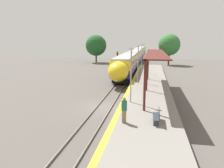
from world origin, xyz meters
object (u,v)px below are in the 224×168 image
object	(u,v)px
train	(137,55)
lamppost_mid	(138,61)
lamppost_near	(131,71)
lamppost_farthest	(144,53)
platform_bench	(157,116)
railway_signal	(117,60)
lamppost_far	(141,56)
person_waiting	(124,109)

from	to	relation	value
train	lamppost_mid	size ratio (longest dim) A/B	15.84
lamppost_near	lamppost_farthest	xyz separation A→B (m)	(0.00, 29.48, 0.00)
platform_bench	lamppost_mid	size ratio (longest dim) A/B	0.35
railway_signal	lamppost_near	xyz separation A→B (m)	(4.84, -23.06, 1.11)
lamppost_far	lamppost_farthest	size ratio (longest dim) A/B	1.00
lamppost_mid	lamppost_far	distance (m)	9.83
train	lamppost_near	size ratio (longest dim) A/B	15.84
train	lamppost_mid	world-z (taller)	lamppost_mid
lamppost_near	lamppost_mid	xyz separation A→B (m)	(0.00, 9.83, 0.00)
railway_signal	lamppost_far	world-z (taller)	lamppost_far
lamppost_farthest	railway_signal	bearing A→B (deg)	-127.00
lamppost_near	lamppost_far	bearing A→B (deg)	90.00
lamppost_farthest	platform_bench	bearing A→B (deg)	-86.14
train	lamppost_near	bearing A→B (deg)	-86.82
train	lamppost_near	world-z (taller)	lamppost_near
platform_bench	lamppost_mid	distance (m)	14.94
lamppost_mid	lamppost_farthest	distance (m)	19.65
person_waiting	lamppost_near	xyz separation A→B (m)	(-0.05, 5.19, 1.92)
platform_bench	lamppost_near	bearing A→B (deg)	115.99
platform_bench	railway_signal	world-z (taller)	railway_signal
train	lamppost_farthest	world-z (taller)	lamppost_farthest
train	lamppost_far	xyz separation A→B (m)	(2.63, -27.62, 1.52)
railway_signal	lamppost_far	bearing A→B (deg)	-35.14
person_waiting	lamppost_farthest	distance (m)	34.72
train	lamppost_farthest	distance (m)	18.05
lamppost_near	railway_signal	bearing A→B (deg)	101.85
person_waiting	railway_signal	xyz separation A→B (m)	(-4.89, 28.25, 0.81)
lamppost_near	lamppost_far	world-z (taller)	same
lamppost_farthest	person_waiting	bearing A→B (deg)	-89.91
person_waiting	lamppost_far	xyz separation A→B (m)	(-0.05, 24.84, 1.92)
train	railway_signal	size ratio (longest dim) A/B	18.34
platform_bench	railway_signal	xyz separation A→B (m)	(-7.15, 27.79, 1.29)
railway_signal	lamppost_farthest	xyz separation A→B (m)	(4.84, 6.42, 1.11)
lamppost_farthest	lamppost_near	bearing A→B (deg)	-90.00
platform_bench	lamppost_near	size ratio (longest dim) A/B	0.35
platform_bench	lamppost_far	bearing A→B (deg)	95.41
lamppost_mid	train	bearing A→B (deg)	94.01
platform_bench	railway_signal	bearing A→B (deg)	104.42
train	lamppost_far	bearing A→B (deg)	-84.57
platform_bench	lamppost_far	distance (m)	24.62
platform_bench	railway_signal	size ratio (longest dim) A/B	0.41
lamppost_near	train	bearing A→B (deg)	93.18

